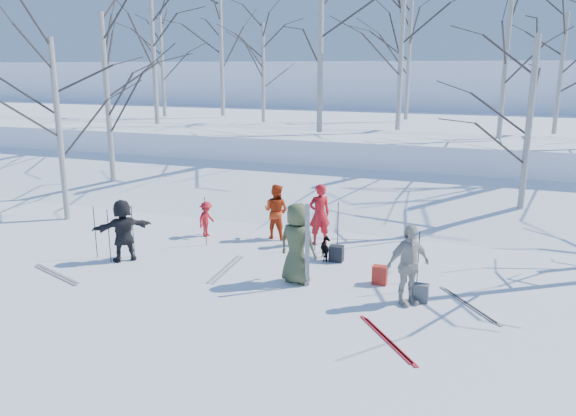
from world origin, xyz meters
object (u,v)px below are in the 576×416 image
at_px(skier_olive_center, 297,243).
at_px(backpack_grey, 421,293).
at_px(skier_grey_west, 123,230).
at_px(skier_red_north, 319,214).
at_px(backpack_red, 380,275).
at_px(skier_redor_behind, 276,211).
at_px(skier_cream_east, 408,265).
at_px(backpack_dark, 336,254).
at_px(dog, 327,249).
at_px(skier_red_seated, 206,219).

height_order(skier_olive_center, backpack_grey, skier_olive_center).
height_order(skier_olive_center, skier_grey_west, skier_olive_center).
distance_m(skier_red_north, backpack_red, 3.22).
distance_m(skier_red_north, skier_redor_behind, 1.29).
height_order(skier_olive_center, skier_redor_behind, skier_olive_center).
relative_size(skier_red_north, backpack_red, 3.94).
bearing_deg(skier_cream_east, skier_redor_behind, 96.94).
distance_m(skier_grey_west, backpack_dark, 5.28).
height_order(skier_olive_center, backpack_dark, skier_olive_center).
relative_size(skier_red_north, skier_grey_west, 1.06).
height_order(skier_redor_behind, skier_grey_west, skier_grey_west).
relative_size(skier_olive_center, dog, 2.84).
xyz_separation_m(skier_redor_behind, backpack_grey, (4.39, -3.10, -0.58)).
bearing_deg(dog, skier_grey_west, -6.45).
height_order(backpack_grey, backpack_dark, backpack_dark).
distance_m(skier_red_seated, skier_grey_west, 2.71).
bearing_deg(backpack_red, backpack_dark, 139.27).
xyz_separation_m(backpack_red, backpack_grey, (0.98, -0.67, -0.02)).
xyz_separation_m(skier_red_north, skier_red_seated, (-3.20, -0.44, -0.33)).
distance_m(skier_red_seated, backpack_red, 5.66).
xyz_separation_m(skier_red_seated, backpack_grey, (6.30, -2.58, -0.31)).
bearing_deg(skier_grey_west, skier_red_north, 170.08).
distance_m(skier_cream_east, backpack_red, 1.30).
bearing_deg(skier_red_north, skier_grey_west, -0.36).
bearing_deg(skier_grey_west, backpack_grey, 134.03).
bearing_deg(skier_cream_east, skier_red_seated, 110.92).
bearing_deg(skier_grey_west, dog, 155.50).
xyz_separation_m(skier_red_seated, skier_cream_east, (6.04, -2.79, 0.34)).
bearing_deg(backpack_grey, skier_redor_behind, 144.75).
height_order(dog, backpack_red, dog).
relative_size(skier_olive_center, backpack_red, 4.31).
height_order(skier_red_north, skier_cream_east, skier_cream_east).
relative_size(skier_redor_behind, skier_grey_west, 0.99).
bearing_deg(skier_redor_behind, skier_cream_east, 150.32).
height_order(skier_red_seated, backpack_red, skier_red_seated).
bearing_deg(skier_olive_center, backpack_grey, -171.63).
bearing_deg(skier_red_north, dog, 79.39).
bearing_deg(skier_red_seated, backpack_dark, -94.96).
xyz_separation_m(backpack_grey, backpack_dark, (-2.28, 1.78, 0.01)).
bearing_deg(backpack_dark, skier_red_north, 123.84).
xyz_separation_m(skier_red_north, backpack_red, (2.12, -2.35, -0.62)).
bearing_deg(skier_red_north, skier_red_seated, -28.33).
bearing_deg(backpack_dark, skier_grey_west, -160.61).
distance_m(skier_redor_behind, backpack_red, 4.23).
height_order(skier_cream_east, dog, skier_cream_east).
bearing_deg(skier_olive_center, backpack_red, -152.17).
bearing_deg(skier_redor_behind, skier_red_seated, 24.40).
distance_m(skier_grey_west, dog, 5.04).
bearing_deg(skier_redor_behind, dog, 154.90).
bearing_deg(dog, skier_red_north, -92.12).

